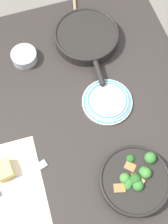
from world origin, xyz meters
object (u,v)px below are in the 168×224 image
object	(u,v)px
cheese_block	(4,170)
prep_bowl_steel	(24,56)
wooden_spoon	(75,14)
skillet_eggs	(87,37)
dinner_plate_stack	(107,101)
grater_knife	(3,190)
skillet_broccoli	(136,180)

from	to	relation	value
cheese_block	prep_bowl_steel	distance (m)	0.51
wooden_spoon	prep_bowl_steel	distance (m)	0.33
skillet_eggs	dinner_plate_stack	bearing A→B (deg)	0.10
wooden_spoon	grater_knife	bearing A→B (deg)	-21.46
cheese_block	dinner_plate_stack	bearing A→B (deg)	108.62
skillet_eggs	wooden_spoon	xyz separation A→B (m)	(-0.16, -0.01, -0.02)
grater_knife	skillet_broccoli	bearing A→B (deg)	-30.43
grater_knife	cheese_block	xyz separation A→B (m)	(-0.07, 0.02, 0.02)
grater_knife	prep_bowl_steel	xyz separation A→B (m)	(-0.54, 0.21, 0.01)
dinner_plate_stack	skillet_eggs	bearing A→B (deg)	177.39
skillet_broccoli	skillet_eggs	world-z (taller)	skillet_broccoli
skillet_eggs	wooden_spoon	distance (m)	0.16
grater_knife	dinner_plate_stack	world-z (taller)	dinner_plate_stack
skillet_broccoli	cheese_block	xyz separation A→B (m)	(-0.18, -0.46, -0.00)
skillet_eggs	prep_bowl_steel	world-z (taller)	skillet_eggs
skillet_eggs	wooden_spoon	bearing A→B (deg)	-175.03
skillet_eggs	prep_bowl_steel	bearing A→B (deg)	-84.89
skillet_eggs	dinner_plate_stack	distance (m)	0.33
cheese_block	skillet_broccoli	bearing A→B (deg)	68.07
skillet_broccoli	wooden_spoon	xyz separation A→B (m)	(-0.82, 0.02, -0.02)
grater_knife	prep_bowl_steel	distance (m)	0.58
skillet_broccoli	wooden_spoon	distance (m)	0.82
skillet_broccoli	cheese_block	distance (m)	0.49
wooden_spoon	cheese_block	size ratio (longest dim) A/B	4.66
skillet_eggs	grater_knife	distance (m)	0.75
prep_bowl_steel	grater_knife	bearing A→B (deg)	-21.37
grater_knife	cheese_block	bearing A→B (deg)	54.31
skillet_broccoli	grater_knife	bearing A→B (deg)	-178.84
wooden_spoon	cheese_block	xyz separation A→B (m)	(0.64, -0.48, 0.02)
skillet_broccoli	dinner_plate_stack	bearing A→B (deg)	103.19
grater_knife	prep_bowl_steel	bearing A→B (deg)	51.85
skillet_broccoli	grater_knife	distance (m)	0.49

